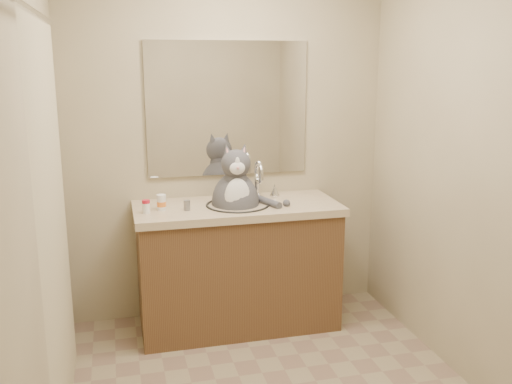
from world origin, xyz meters
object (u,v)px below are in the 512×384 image
cat (236,199)px  pill_bottle_redcap (146,207)px  pill_bottle_orange (161,203)px  grey_canister (187,205)px

cat → pill_bottle_redcap: 0.59m
cat → pill_bottle_orange: cat is taller
cat → pill_bottle_orange: size_ratio=6.20×
grey_canister → pill_bottle_redcap: bearing=-178.6°
pill_bottle_orange → grey_canister: size_ratio=1.55×
pill_bottle_redcap → pill_bottle_orange: size_ratio=0.84×
pill_bottle_redcap → grey_canister: 0.25m
pill_bottle_redcap → grey_canister: (0.25, 0.01, -0.01)m
cat → grey_canister: cat is taller
pill_bottle_redcap → pill_bottle_orange: pill_bottle_orange is taller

